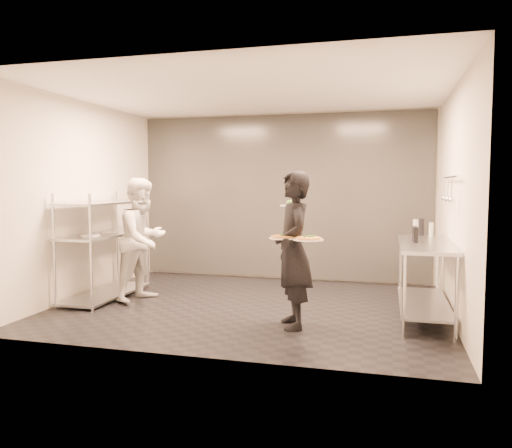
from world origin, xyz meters
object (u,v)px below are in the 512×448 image
(pizza_plate_near, at_px, (283,237))
(bottle_dark, at_px, (421,227))
(prep_counter, at_px, (425,267))
(salad_plate, at_px, (291,204))
(waiter, at_px, (293,250))
(pos_monitor, at_px, (415,234))
(chef, at_px, (143,239))
(pizza_plate_far, at_px, (308,239))
(pass_rack, at_px, (105,244))
(bottle_green, at_px, (416,228))
(bottle_clear, at_px, (431,230))

(pizza_plate_near, xyz_separation_m, bottle_dark, (1.55, 1.78, -0.01))
(prep_counter, bearing_deg, salad_plate, -160.85)
(prep_counter, xyz_separation_m, waiter, (-1.46, -0.79, 0.26))
(pos_monitor, bearing_deg, chef, 178.03)
(prep_counter, height_order, pizza_plate_far, pizza_plate_far)
(bottle_dark, bearing_deg, chef, -167.75)
(pass_rack, relative_size, bottle_green, 6.73)
(pizza_plate_near, xyz_separation_m, salad_plate, (0.00, 0.45, 0.34))
(bottle_clear, bearing_deg, pass_rack, -171.66)
(pass_rack, xyz_separation_m, chef, (0.60, -0.01, 0.08))
(chef, relative_size, bottle_green, 7.16)
(pass_rack, bearing_deg, waiter, -15.39)
(pizza_plate_far, xyz_separation_m, bottle_dark, (1.26, 1.86, -0.00))
(chef, height_order, pizza_plate_near, chef)
(pass_rack, distance_m, pizza_plate_far, 3.26)
(bottle_green, relative_size, bottle_clear, 1.24)
(chef, distance_m, pizza_plate_far, 2.70)
(salad_plate, bearing_deg, bottle_green, 36.40)
(pizza_plate_near, relative_size, salad_plate, 1.16)
(chef, height_order, bottle_dark, chef)
(pass_rack, height_order, bottle_green, pass_rack)
(pizza_plate_near, distance_m, bottle_clear, 2.33)
(chef, bearing_deg, prep_counter, -74.18)
(prep_counter, height_order, waiter, waiter)
(pass_rack, relative_size, pizza_plate_near, 5.35)
(pos_monitor, height_order, bottle_green, bottle_green)
(chef, relative_size, pizza_plate_near, 5.68)
(bottle_clear, relative_size, bottle_dark, 0.82)
(chef, bearing_deg, salad_plate, -87.81)
(chef, bearing_deg, pizza_plate_near, -98.32)
(prep_counter, distance_m, pos_monitor, 0.41)
(bottle_green, height_order, bottle_dark, bottle_green)
(pass_rack, bearing_deg, chef, -0.75)
(salad_plate, height_order, bottle_dark, salad_plate)
(prep_counter, distance_m, bottle_green, 0.68)
(waiter, xyz_separation_m, pizza_plate_far, (0.21, -0.26, 0.16))
(prep_counter, relative_size, bottle_dark, 7.66)
(pass_rack, distance_m, prep_counter, 4.33)
(prep_counter, distance_m, pizza_plate_far, 1.69)
(pass_rack, distance_m, bottle_green, 4.28)
(pass_rack, height_order, bottle_clear, pass_rack)
(pass_rack, distance_m, waiter, 2.98)
(bottle_clear, bearing_deg, pos_monitor, -110.89)
(chef, relative_size, pos_monitor, 6.68)
(prep_counter, xyz_separation_m, pizza_plate_near, (-1.54, -0.98, 0.42))
(pizza_plate_near, bearing_deg, pos_monitor, 35.53)
(prep_counter, xyz_separation_m, bottle_dark, (0.00, 0.80, 0.41))
(pass_rack, xyz_separation_m, waiter, (2.87, -0.79, 0.11))
(waiter, bearing_deg, pizza_plate_far, 15.60)
(bottle_dark, bearing_deg, pizza_plate_far, -124.08)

